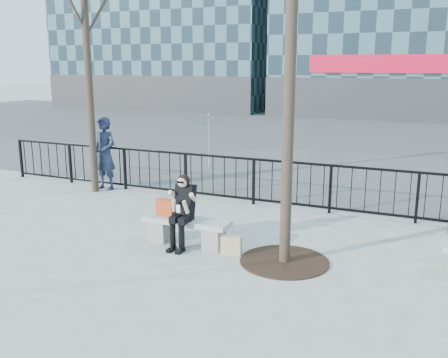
% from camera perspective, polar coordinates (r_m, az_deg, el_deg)
% --- Properties ---
extents(ground, '(120.00, 120.00, 0.00)m').
position_cam_1_polar(ground, '(9.31, -4.26, -7.42)').
color(ground, gray).
rests_on(ground, ground).
extents(street_surface, '(60.00, 23.00, 0.01)m').
position_cam_1_polar(street_surface, '(23.29, 13.22, 4.77)').
color(street_surface, '#474747').
rests_on(street_surface, ground).
extents(railing, '(14.00, 0.06, 1.10)m').
position_cam_1_polar(railing, '(11.77, 2.50, -0.18)').
color(railing, black).
rests_on(railing, ground).
extents(tree_grate, '(1.50, 1.50, 0.02)m').
position_cam_1_polar(tree_grate, '(8.55, 6.91, -9.32)').
color(tree_grate, black).
rests_on(tree_grate, ground).
extents(bench_main, '(1.65, 0.46, 0.49)m').
position_cam_1_polar(bench_main, '(9.21, -4.30, -5.66)').
color(bench_main, slate).
rests_on(bench_main, ground).
extents(seated_woman, '(0.50, 0.64, 1.34)m').
position_cam_1_polar(seated_woman, '(8.96, -4.81, -3.73)').
color(seated_woman, black).
rests_on(seated_woman, ground).
extents(handbag, '(0.40, 0.23, 0.31)m').
position_cam_1_polar(handbag, '(9.32, -6.59, -3.26)').
color(handbag, '#AE3815').
rests_on(handbag, bench_main).
extents(shopping_bag, '(0.37, 0.19, 0.33)m').
position_cam_1_polar(shopping_bag, '(8.75, 0.84, -7.58)').
color(shopping_bag, beige).
rests_on(shopping_bag, ground).
extents(standing_man, '(0.73, 0.52, 1.90)m').
position_cam_1_polar(standing_man, '(13.38, -13.48, 2.84)').
color(standing_man, black).
rests_on(standing_man, ground).
extents(vendor_umbrella, '(2.26, 2.29, 1.81)m').
position_cam_1_polar(vendor_umbrella, '(15.42, -1.77, 4.34)').
color(vendor_umbrella, gold).
rests_on(vendor_umbrella, ground).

